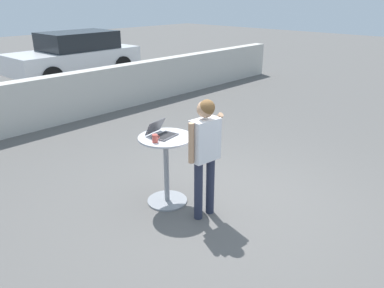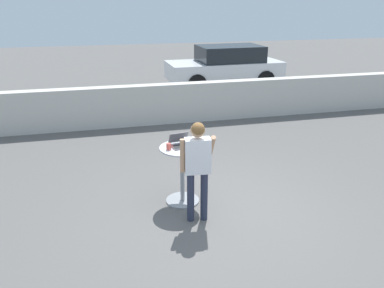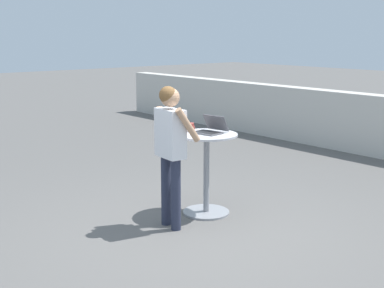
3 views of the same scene
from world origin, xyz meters
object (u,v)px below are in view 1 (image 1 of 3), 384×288
(cafe_table, at_px, (166,163))
(coffee_mug, at_px, (155,138))
(laptop, at_px, (161,132))
(parked_car_near_street, at_px, (75,55))
(standing_person, at_px, (205,146))

(cafe_table, bearing_deg, coffee_mug, -167.38)
(laptop, xyz_separation_m, parked_car_near_street, (3.60, 8.38, -0.22))
(coffee_mug, bearing_deg, laptop, 28.49)
(laptop, height_order, standing_person, standing_person)
(standing_person, xyz_separation_m, parked_car_near_street, (3.50, 9.06, -0.19))
(cafe_table, distance_m, laptop, 0.44)
(coffee_mug, relative_size, parked_car_near_street, 0.03)
(laptop, relative_size, standing_person, 0.23)
(laptop, height_order, parked_car_near_street, parked_car_near_street)
(coffee_mug, height_order, parked_car_near_street, parked_car_near_street)
(coffee_mug, distance_m, parked_car_near_street, 9.32)
(laptop, distance_m, parked_car_near_street, 9.13)
(standing_person, bearing_deg, coffee_mug, 119.62)
(laptop, height_order, coffee_mug, laptop)
(cafe_table, distance_m, parked_car_near_street, 9.19)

